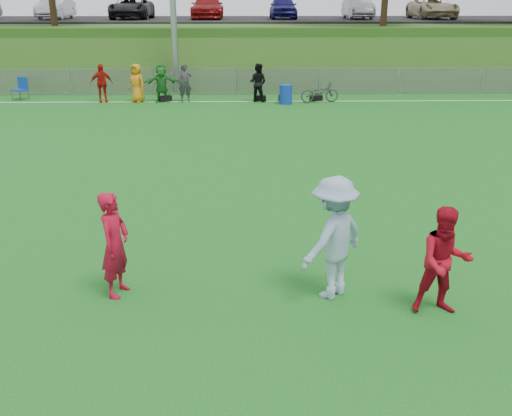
{
  "coord_description": "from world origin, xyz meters",
  "views": [
    {
      "loc": [
        0.31,
        -8.03,
        4.46
      ],
      "look_at": [
        0.5,
        0.5,
        1.3
      ],
      "focal_mm": 40.0,
      "sensor_mm": 36.0,
      "label": 1
    }
  ],
  "objects_px": {
    "bicycle": "(320,92)",
    "recycling_bin": "(286,94)",
    "player_blue": "(333,238)",
    "player_red_center": "(445,262)",
    "player_red_left": "(115,245)"
  },
  "relations": [
    {
      "from": "bicycle",
      "to": "recycling_bin",
      "type": "bearing_deg",
      "value": 94.22
    },
    {
      "from": "player_blue",
      "to": "player_red_center",
      "type": "bearing_deg",
      "value": 117.93
    },
    {
      "from": "player_red_left",
      "to": "player_red_center",
      "type": "height_order",
      "value": "player_red_left"
    },
    {
      "from": "player_red_center",
      "to": "player_red_left",
      "type": "bearing_deg",
      "value": 174.05
    },
    {
      "from": "player_blue",
      "to": "recycling_bin",
      "type": "distance_m",
      "value": 17.38
    },
    {
      "from": "player_red_left",
      "to": "bicycle",
      "type": "bearing_deg",
      "value": -2.27
    },
    {
      "from": "player_red_center",
      "to": "player_blue",
      "type": "xyz_separation_m",
      "value": [
        -1.56,
        0.56,
        0.15
      ]
    },
    {
      "from": "player_blue",
      "to": "player_red_left",
      "type": "bearing_deg",
      "value": -44.26
    },
    {
      "from": "player_blue",
      "to": "bicycle",
      "type": "xyz_separation_m",
      "value": [
        2.07,
        17.72,
        -0.53
      ]
    },
    {
      "from": "recycling_bin",
      "to": "player_red_center",
      "type": "bearing_deg",
      "value": -86.7
    },
    {
      "from": "player_blue",
      "to": "recycling_bin",
      "type": "bearing_deg",
      "value": -133.95
    },
    {
      "from": "player_red_center",
      "to": "player_blue",
      "type": "bearing_deg",
      "value": 162.06
    },
    {
      "from": "player_red_center",
      "to": "player_blue",
      "type": "height_order",
      "value": "player_blue"
    },
    {
      "from": "player_red_center",
      "to": "recycling_bin",
      "type": "bearing_deg",
      "value": 95.2
    },
    {
      "from": "player_blue",
      "to": "bicycle",
      "type": "bearing_deg",
      "value": -138.9
    }
  ]
}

